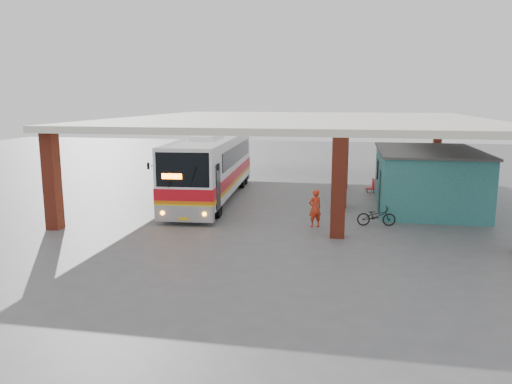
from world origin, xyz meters
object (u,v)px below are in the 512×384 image
object	(u,v)px
motorcycle	(376,216)
red_chair	(372,186)
coach_bus	(212,167)
pedestrian	(315,208)

from	to	relation	value
motorcycle	red_chair	size ratio (longest dim) A/B	1.98
coach_bus	pedestrian	world-z (taller)	coach_bus
coach_bus	motorcycle	size ratio (longest dim) A/B	7.55
pedestrian	coach_bus	bearing A→B (deg)	-71.11
pedestrian	red_chair	distance (m)	9.59
coach_bus	red_chair	bearing A→B (deg)	18.26
motorcycle	red_chair	distance (m)	8.41
motorcycle	red_chair	world-z (taller)	motorcycle
coach_bus	red_chair	world-z (taller)	coach_bus
motorcycle	coach_bus	bearing A→B (deg)	55.48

